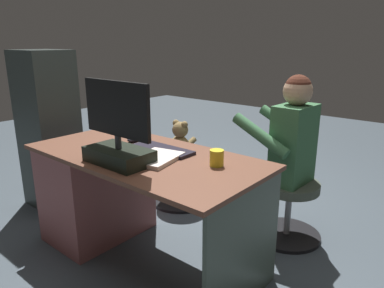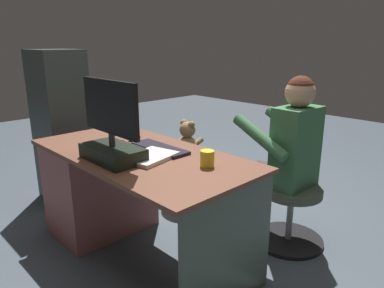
# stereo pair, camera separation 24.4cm
# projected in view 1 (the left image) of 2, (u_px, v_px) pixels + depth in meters

# --- Properties ---
(ground_plane) EXTENTS (10.00, 10.00, 0.00)m
(ground_plane) POSITION_uv_depth(u_px,v_px,m) (185.00, 235.00, 2.64)
(ground_plane) COLOR #434F58
(desk) EXTENTS (1.51, 0.74, 0.71)m
(desk) POSITION_uv_depth(u_px,v_px,m) (107.00, 188.00, 2.50)
(desk) COLOR brown
(desk) RESTS_ON ground_plane
(monitor) EXTENTS (0.51, 0.22, 0.46)m
(monitor) POSITION_uv_depth(u_px,v_px,m) (118.00, 139.00, 1.97)
(monitor) COLOR black
(monitor) RESTS_ON desk
(keyboard) EXTENTS (0.42, 0.14, 0.02)m
(keyboard) POSITION_uv_depth(u_px,v_px,m) (163.00, 149.00, 2.23)
(keyboard) COLOR black
(keyboard) RESTS_ON desk
(computer_mouse) EXTENTS (0.06, 0.10, 0.04)m
(computer_mouse) POSITION_uv_depth(u_px,v_px,m) (133.00, 139.00, 2.42)
(computer_mouse) COLOR black
(computer_mouse) RESTS_ON desk
(cup) EXTENTS (0.08, 0.08, 0.09)m
(cup) POSITION_uv_depth(u_px,v_px,m) (217.00, 158.00, 1.95)
(cup) COLOR yellow
(cup) RESTS_ON desk
(tv_remote) EXTENTS (0.10, 0.15, 0.02)m
(tv_remote) POSITION_uv_depth(u_px,v_px,m) (113.00, 145.00, 2.31)
(tv_remote) COLOR black
(tv_remote) RESTS_ON desk
(notebook_binder) EXTENTS (0.28, 0.34, 0.02)m
(notebook_binder) POSITION_uv_depth(u_px,v_px,m) (156.00, 158.00, 2.05)
(notebook_binder) COLOR beige
(notebook_binder) RESTS_ON desk
(office_chair_teddy) EXTENTS (0.52, 0.52, 0.43)m
(office_chair_teddy) POSITION_uv_depth(u_px,v_px,m) (181.00, 175.00, 3.13)
(office_chair_teddy) COLOR black
(office_chair_teddy) RESTS_ON ground_plane
(teddy_bear) EXTENTS (0.21, 0.21, 0.31)m
(teddy_bear) POSITION_uv_depth(u_px,v_px,m) (181.00, 140.00, 3.05)
(teddy_bear) COLOR olive
(teddy_bear) RESTS_ON office_chair_teddy
(visitor_chair) EXTENTS (0.48, 0.48, 0.43)m
(visitor_chair) POSITION_uv_depth(u_px,v_px,m) (289.00, 205.00, 2.55)
(visitor_chair) COLOR black
(visitor_chair) RESTS_ON ground_plane
(person) EXTENTS (0.51, 0.49, 1.17)m
(person) POSITION_uv_depth(u_px,v_px,m) (283.00, 145.00, 2.47)
(person) COLOR #3E7047
(person) RESTS_ON ground_plane
(equipment_rack) EXTENTS (0.44, 0.36, 1.31)m
(equipment_rack) POSITION_uv_depth(u_px,v_px,m) (49.00, 131.00, 2.98)
(equipment_rack) COLOR #2B3330
(equipment_rack) RESTS_ON ground_plane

